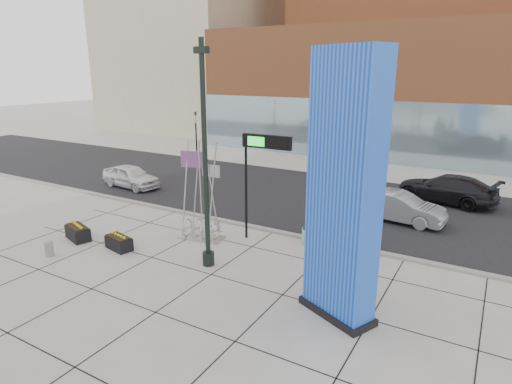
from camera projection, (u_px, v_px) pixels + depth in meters
The scene contains 19 objects.
ground at pixel (206, 259), 17.36m from camera, with size 160.00×160.00×0.00m, color #9E9991.
street_asphalt at pixel (305, 197), 25.67m from camera, with size 80.00×12.00×0.02m, color black.
curb_edge at pixel (255, 227), 20.66m from camera, with size 80.00×0.30×0.12m, color gray.
tower_podium at pixel (395, 91), 37.79m from camera, with size 34.00×10.00×11.00m, color #A85B30.
tower_glass_front at pixel (379, 132), 34.63m from camera, with size 34.00×0.60×5.00m, color #8CA5B2.
blue_pylon at pixel (343, 196), 12.40m from camera, with size 2.65×1.99×8.06m.
lamp_post at pixel (206, 180), 15.89m from camera, with size 0.53×0.47×8.48m.
public_art_sculpture at pixel (201, 213), 19.17m from camera, with size 2.12×1.27×4.54m.
concrete_bollard at pixel (49, 248), 17.56m from camera, with size 0.34×0.34×0.65m, color gray.
overhead_street_sign at pixel (262, 151), 18.04m from camera, with size 2.25×0.27×4.78m.
round_planter_east at pixel (346, 225), 17.81m from camera, with size 0.98×0.98×2.44m.
round_planter_mid at pixel (314, 218), 18.47m from camera, with size 1.04×1.04×2.59m.
round_planter_west at pixel (327, 222), 18.20m from camera, with size 0.96×0.96×2.40m.
box_planter_north at pixel (119, 242), 18.23m from camera, with size 1.37×0.88×0.70m.
box_planter_south at pixel (78, 232), 19.27m from camera, with size 1.52×1.08×0.76m.
car_white_west at pixel (131, 176), 27.67m from camera, with size 1.70×4.24×1.44m, color white.
car_silver_mid at pixel (399, 207), 21.46m from camera, with size 1.57×4.50×1.48m, color #97999E.
car_dark_east at pixel (446, 189), 24.54m from camera, with size 2.24×5.52×1.60m, color black.
traffic_signal at pixel (196, 134), 34.96m from camera, with size 0.15×0.18×4.10m.
Camera 1 is at (9.75, -12.74, 7.44)m, focal length 30.00 mm.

